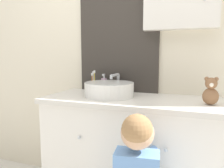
{
  "coord_description": "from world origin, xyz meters",
  "views": [
    {
      "loc": [
        0.4,
        -1.15,
        1.14
      ],
      "look_at": [
        -0.13,
        0.28,
        0.95
      ],
      "focal_mm": 35.0,
      "sensor_mm": 36.0,
      "label": 1
    }
  ],
  "objects_px": {
    "toothbrush_holder": "(94,87)",
    "sink_basin": "(110,89)",
    "soap_dispenser": "(104,85)",
    "teddy_bear": "(211,92)"
  },
  "relations": [
    {
      "from": "toothbrush_holder",
      "to": "teddy_bear",
      "type": "bearing_deg",
      "value": -13.25
    },
    {
      "from": "sink_basin",
      "to": "toothbrush_holder",
      "type": "relative_size",
      "value": 2.34
    },
    {
      "from": "sink_basin",
      "to": "toothbrush_holder",
      "type": "bearing_deg",
      "value": 143.26
    },
    {
      "from": "sink_basin",
      "to": "toothbrush_holder",
      "type": "height_order",
      "value": "toothbrush_holder"
    },
    {
      "from": "teddy_bear",
      "to": "soap_dispenser",
      "type": "bearing_deg",
      "value": 163.3
    },
    {
      "from": "toothbrush_holder",
      "to": "soap_dispenser",
      "type": "height_order",
      "value": "toothbrush_holder"
    },
    {
      "from": "teddy_bear",
      "to": "sink_basin",
      "type": "bearing_deg",
      "value": 175.17
    },
    {
      "from": "sink_basin",
      "to": "toothbrush_holder",
      "type": "xyz_separation_m",
      "value": [
        -0.2,
        0.15,
        -0.01
      ]
    },
    {
      "from": "sink_basin",
      "to": "soap_dispenser",
      "type": "distance_m",
      "value": 0.22
    },
    {
      "from": "toothbrush_holder",
      "to": "sink_basin",
      "type": "bearing_deg",
      "value": -36.74
    }
  ]
}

